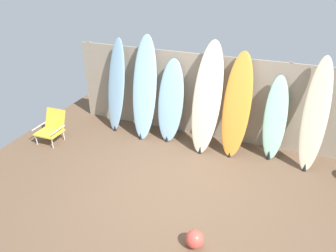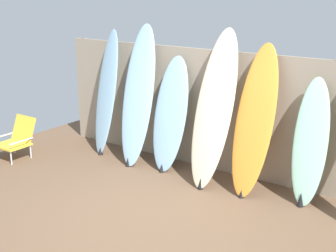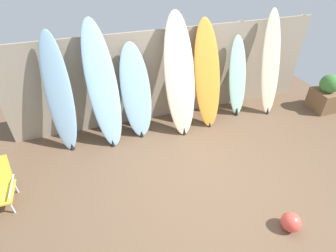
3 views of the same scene
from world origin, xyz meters
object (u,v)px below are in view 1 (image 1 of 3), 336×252
object	(u,v)px
surfboard_skyblue_2	(171,101)
beach_chair	(52,126)
surfboard_skyblue_0	(116,86)
surfboard_cream_6	(315,116)
beach_ball	(195,239)
surfboard_skyblue_1	(145,89)
surfboard_orange_4	(237,106)
surfboard_seafoam_5	(275,119)
surfboard_cream_3	(207,99)

from	to	relation	value
surfboard_skyblue_2	beach_chair	distance (m)	2.56
surfboard_skyblue_0	surfboard_cream_6	bearing A→B (deg)	-0.74
surfboard_skyblue_0	beach_ball	bearing A→B (deg)	-45.68
surfboard_skyblue_1	beach_ball	distance (m)	3.43
beach_chair	surfboard_orange_4	bearing A→B (deg)	11.53
surfboard_skyblue_1	surfboard_cream_6	xyz separation A→B (m)	(3.32, 0.00, -0.05)
surfboard_skyblue_1	surfboard_seafoam_5	world-z (taller)	surfboard_skyblue_1
surfboard_cream_3	surfboard_orange_4	size ratio (longest dim) A/B	1.09
surfboard_skyblue_1	surfboard_orange_4	world-z (taller)	surfboard_skyblue_1
surfboard_cream_3	surfboard_skyblue_0	bearing A→B (deg)	177.28
surfboard_skyblue_2	surfboard_orange_4	size ratio (longest dim) A/B	0.86
surfboard_orange_4	beach_chair	world-z (taller)	surfboard_orange_4
surfboard_skyblue_1	surfboard_orange_4	xyz separation A→B (m)	(1.94, 0.01, -0.08)
beach_ball	surfboard_cream_6	bearing A→B (deg)	62.82
surfboard_skyblue_2	beach_chair	size ratio (longest dim) A/B	2.62
surfboard_skyblue_1	surfboard_seafoam_5	size ratio (longest dim) A/B	1.33
surfboard_cream_3	surfboard_cream_6	size ratio (longest dim) A/B	1.05
surfboard_cream_3	beach_ball	world-z (taller)	surfboard_cream_3
surfboard_skyblue_1	beach_chair	xyz separation A→B (m)	(-1.72, -0.98, -0.73)
surfboard_orange_4	beach_ball	xyz separation A→B (m)	(0.02, -2.68, -0.85)
surfboard_cream_3	beach_chair	distance (m)	3.30
surfboard_skyblue_2	beach_ball	xyz separation A→B (m)	(1.39, -2.72, -0.71)
surfboard_skyblue_1	beach_ball	size ratio (longest dim) A/B	8.43
beach_ball	surfboard_seafoam_5	bearing A→B (deg)	75.59
surfboard_orange_4	beach_chair	xyz separation A→B (m)	(-3.66, -0.99, -0.65)
surfboard_skyblue_0	surfboard_skyblue_1	distance (m)	0.71
surfboard_skyblue_2	beach_chair	xyz separation A→B (m)	(-2.29, -1.03, -0.52)
surfboard_skyblue_0	beach_ball	world-z (taller)	surfboard_skyblue_0
surfboard_skyblue_0	surfboard_skyblue_1	bearing A→B (deg)	-4.27
surfboard_skyblue_2	surfboard_seafoam_5	world-z (taller)	surfboard_skyblue_2
surfboard_seafoam_5	surfboard_cream_6	size ratio (longest dim) A/B	0.79
surfboard_skyblue_2	surfboard_seafoam_5	xyz separation A→B (m)	(2.10, 0.04, -0.05)
surfboard_cream_6	beach_ball	distance (m)	3.13
surfboard_cream_3	surfboard_cream_6	bearing A→B (deg)	1.35
surfboard_skyblue_1	surfboard_skyblue_2	distance (m)	0.61
surfboard_skyblue_1	beach_chair	distance (m)	2.12
beach_chair	beach_ball	world-z (taller)	beach_chair
beach_chair	beach_ball	xyz separation A→B (m)	(3.68, -1.68, -0.20)
surfboard_seafoam_5	beach_chair	distance (m)	4.54
surfboard_skyblue_2	surfboard_cream_3	size ratio (longest dim) A/B	0.79
surfboard_orange_4	surfboard_cream_6	size ratio (longest dim) A/B	0.97
surfboard_skyblue_0	surfboard_orange_4	bearing A→B (deg)	-0.88
surfboard_skyblue_0	surfboard_cream_6	size ratio (longest dim) A/B	0.99
surfboard_orange_4	surfboard_skyblue_2	bearing A→B (deg)	178.40
surfboard_seafoam_5	surfboard_cream_6	distance (m)	0.70
surfboard_skyblue_2	surfboard_cream_3	distance (m)	0.83
surfboard_cream_3	beach_ball	distance (m)	2.85
surfboard_skyblue_2	surfboard_orange_4	bearing A→B (deg)	-1.60
surfboard_skyblue_2	beach_ball	bearing A→B (deg)	-62.97
surfboard_skyblue_2	surfboard_seafoam_5	size ratio (longest dim) A/B	1.06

